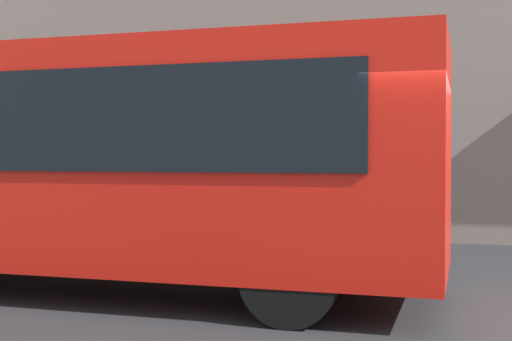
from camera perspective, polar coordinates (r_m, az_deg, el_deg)
The scene contains 2 objects.
ground_plane at distance 7.75m, azimuth 19.03°, elevation -11.64°, with size 60.00×60.00×0.00m, color #2B2B2D.
red_bus at distance 9.04m, azimuth -14.31°, elevation 0.98°, with size 9.05×2.54×3.08m.
Camera 1 is at (0.28, 7.55, 1.72)m, focal length 48.27 mm.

